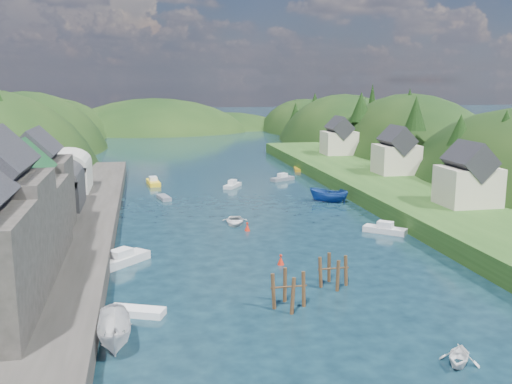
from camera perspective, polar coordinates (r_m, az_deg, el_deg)
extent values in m
plane|color=black|center=(97.06, -2.54, 0.14)|extent=(600.00, 600.00, 0.00)
ellipsoid|color=black|center=(167.24, -21.65, 1.08)|extent=(44.00, 75.56, 48.19)
ellipsoid|color=black|center=(208.03, -19.67, 3.49)|extent=(44.00, 75.56, 39.00)
ellipsoid|color=black|center=(135.85, 14.91, -0.66)|extent=(36.00, 75.56, 48.00)
ellipsoid|color=black|center=(174.71, 8.75, 2.35)|extent=(36.00, 75.56, 44.49)
ellipsoid|color=black|center=(214.09, 4.94, 4.44)|extent=(36.00, 75.56, 36.00)
ellipsoid|color=black|center=(216.13, -10.02, 3.39)|extent=(80.00, 60.00, 44.00)
ellipsoid|color=black|center=(228.56, -3.02, 3.45)|extent=(70.00, 56.00, 36.00)
cone|color=black|center=(111.90, -24.14, 7.36)|extent=(4.73, 4.73, 6.44)
cone|color=black|center=(128.53, -22.24, 5.89)|extent=(5.28, 5.28, 5.47)
cone|color=black|center=(139.96, -22.56, 7.64)|extent=(4.77, 4.77, 5.95)
cone|color=black|center=(145.52, -19.13, 6.58)|extent=(4.07, 4.07, 4.97)
cone|color=black|center=(162.24, -21.04, 7.27)|extent=(4.56, 4.56, 7.84)
cone|color=black|center=(169.99, -20.31, 6.91)|extent=(4.75, 4.75, 5.30)
cone|color=black|center=(184.66, -18.85, 7.58)|extent=(4.27, 4.27, 7.21)
cone|color=black|center=(92.84, 23.67, 5.58)|extent=(5.03, 5.03, 6.38)
cone|color=black|center=(97.04, 19.74, 5.43)|extent=(5.29, 5.29, 6.62)
cone|color=black|center=(107.94, 15.69, 7.60)|extent=(4.07, 4.07, 6.25)
cone|color=black|center=(118.41, 16.85, 5.60)|extent=(3.40, 3.40, 5.56)
cone|color=black|center=(129.95, 15.05, 7.86)|extent=(4.94, 4.94, 9.77)
cone|color=black|center=(134.27, 10.46, 8.37)|extent=(5.25, 5.25, 6.78)
cone|color=black|center=(146.19, 11.53, 8.79)|extent=(3.36, 3.36, 9.22)
cone|color=black|center=(158.18, 10.52, 8.12)|extent=(4.57, 4.57, 7.03)
cone|color=black|center=(175.46, 8.08, 8.07)|extent=(3.59, 3.59, 7.00)
cone|color=black|center=(179.85, 5.91, 8.89)|extent=(4.14, 4.14, 6.09)
cone|color=black|center=(189.33, 3.98, 8.07)|extent=(3.83, 3.83, 5.62)
cube|color=#2D2B28|center=(67.23, -19.14, -4.58)|extent=(12.00, 110.00, 2.00)
cube|color=#2D2B28|center=(58.84, -22.38, -2.47)|extent=(8.00, 9.00, 7.00)
cube|color=#1E592D|center=(58.02, -22.70, 1.82)|extent=(5.88, 9.36, 5.88)
cube|color=#2D2B28|center=(67.39, -20.98, -0.29)|extent=(7.00, 8.00, 8.00)
cube|color=black|center=(66.67, -21.27, 3.79)|extent=(5.15, 8.32, 5.15)
cube|color=#2D2D30|center=(79.40, -19.48, -0.02)|extent=(7.00, 9.00, 4.00)
cylinder|color=#2D2D30|center=(79.06, -19.57, 1.40)|extent=(7.00, 9.00, 7.00)
cube|color=#B2B2A8|center=(91.11, -18.44, 1.41)|extent=(7.00, 9.00, 4.00)
cylinder|color=#B2B2A8|center=(90.81, -18.52, 2.65)|extent=(7.00, 9.00, 7.00)
cube|color=#234719|center=(94.54, 13.57, 0.28)|extent=(16.00, 120.00, 2.40)
cube|color=beige|center=(79.23, 20.43, 0.55)|extent=(7.00, 6.00, 5.00)
cube|color=black|center=(78.73, 20.59, 2.94)|extent=(5.15, 6.24, 5.15)
cube|color=beige|center=(102.79, 13.83, 3.21)|extent=(7.00, 6.00, 5.00)
cube|color=black|center=(102.40, 13.92, 5.06)|extent=(5.15, 6.24, 5.15)
cube|color=beige|center=(127.23, 8.29, 4.89)|extent=(7.00, 6.00, 5.00)
cube|color=black|center=(126.92, 8.34, 6.38)|extent=(5.15, 6.24, 5.15)
cylinder|color=#382314|center=(48.04, 4.79, -9.99)|extent=(0.32, 0.32, 3.61)
cylinder|color=#382314|center=(48.88, 2.91, -9.59)|extent=(0.32, 0.32, 3.61)
cylinder|color=#382314|center=(47.44, 1.77, -10.24)|extent=(0.32, 0.32, 3.61)
cylinder|color=#382314|center=(46.57, 3.69, -10.67)|extent=(0.32, 0.32, 3.61)
cylinder|color=#382314|center=(47.51, 3.30, -9.44)|extent=(3.07, 0.16, 0.16)
cylinder|color=#382314|center=(53.20, 8.98, -8.07)|extent=(0.32, 0.32, 3.42)
cylinder|color=#382314|center=(53.89, 7.31, -7.77)|extent=(0.32, 0.32, 3.42)
cylinder|color=#382314|center=(52.44, 6.47, -8.29)|extent=(0.32, 0.32, 3.42)
cylinder|color=#382314|center=(51.73, 8.17, -8.61)|extent=(0.32, 0.32, 3.42)
cylinder|color=#382314|center=(52.62, 7.75, -7.58)|extent=(2.90, 0.16, 0.16)
cone|color=#AE1E0D|center=(58.47, 2.49, -6.84)|extent=(0.70, 0.70, 0.90)
sphere|color=#AE1E0D|center=(58.32, 2.50, -6.38)|extent=(0.30, 0.30, 0.30)
cone|color=#AE1E0D|center=(71.19, -0.88, -3.54)|extent=(0.70, 0.70, 0.90)
sphere|color=#AE1E0D|center=(71.07, -0.88, -3.15)|extent=(0.30, 0.30, 0.30)
cube|color=silver|center=(99.94, -2.36, 0.63)|extent=(3.78, 4.73, 0.65)
cube|color=silver|center=(99.82, -2.37, 1.03)|extent=(1.77, 1.94, 0.70)
cube|color=#C99017|center=(118.66, 4.21, 2.27)|extent=(2.21, 4.53, 0.61)
cube|color=silver|center=(60.09, -13.32, -6.69)|extent=(5.96, 5.98, 0.89)
cube|color=silver|center=(59.84, -13.36, -5.93)|extent=(2.61, 2.61, 0.70)
imported|color=#1A4192|center=(88.29, 7.26, -0.37)|extent=(6.34, 4.94, 2.32)
cube|color=silver|center=(72.07, 12.77, -3.74)|extent=(5.06, 4.72, 0.73)
cube|color=silver|center=(71.89, 12.80, -3.16)|extent=(2.17, 2.10, 0.70)
cube|color=slate|center=(106.80, 2.66, 1.32)|extent=(4.99, 3.66, 0.67)
cube|color=silver|center=(106.68, 2.66, 1.70)|extent=(2.01, 1.77, 0.70)
cube|color=white|center=(47.54, -11.83, -11.63)|extent=(4.71, 3.07, 0.63)
cube|color=slate|center=(91.07, -9.21, -0.56)|extent=(2.32, 4.37, 0.58)
imported|color=silver|center=(42.47, -13.91, -13.43)|extent=(2.58, 6.36, 2.43)
imported|color=silver|center=(74.66, -2.14, -2.93)|extent=(4.18, 5.33, 1.00)
imported|color=white|center=(41.31, 19.67, -15.08)|extent=(4.10, 4.18, 1.67)
cube|color=yellow|center=(104.00, -10.23, 0.91)|extent=(2.53, 5.81, 0.79)
cube|color=silver|center=(103.86, -10.24, 1.34)|extent=(1.53, 2.11, 0.70)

